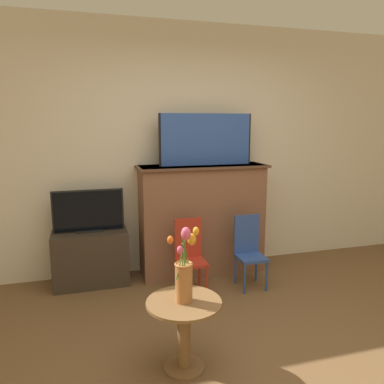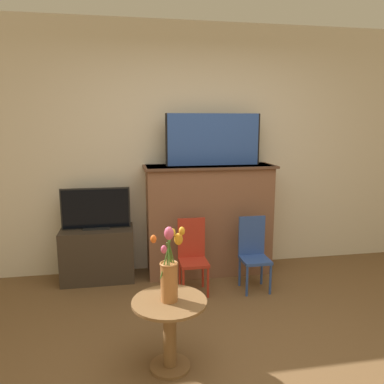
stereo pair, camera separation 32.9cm
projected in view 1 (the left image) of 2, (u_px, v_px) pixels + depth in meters
The scene contains 10 objects.
ground_plane at pixel (271, 383), 2.41m from camera, with size 14.00×14.00×0.00m, color brown.
wall_back at pixel (185, 150), 4.17m from camera, with size 8.00×0.06×2.70m.
fireplace_mantel at pixel (202, 218), 4.12m from camera, with size 1.40×0.45×1.20m.
painting at pixel (206, 139), 3.98m from camera, with size 1.02×0.03×0.54m.
tv_stand at pixel (91, 258), 3.85m from camera, with size 0.74×0.39×0.56m.
tv_monitor at pixel (88, 212), 3.76m from camera, with size 0.70×0.12×0.43m.
chair_red at pixel (190, 253), 3.66m from camera, with size 0.27×0.27×0.73m.
chair_blue at pixel (249, 248), 3.79m from camera, with size 0.27×0.27×0.73m.
side_table at pixel (184, 325), 2.49m from camera, with size 0.50×0.50×0.49m.
vase_tulips at pixel (184, 272), 2.42m from camera, with size 0.23×0.21×0.53m.
Camera 1 is at (-1.08, -1.92, 1.65)m, focal length 35.00 mm.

